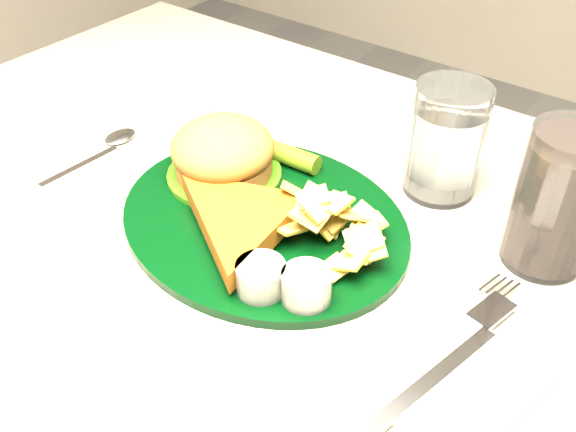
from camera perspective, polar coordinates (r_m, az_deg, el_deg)
name	(u,v)px	position (r m, az deg, el deg)	size (l,w,h in m)	color
table	(283,431)	(0.97, -0.43, -18.59)	(1.20, 0.80, 0.75)	gray
dinner_plate	(263,196)	(0.67, -2.28, 1.80)	(0.33, 0.28, 0.08)	black
water_glass	(446,141)	(0.73, 13.87, 6.51)	(0.08, 0.08, 0.13)	white
cola_glass	(558,200)	(0.66, 22.87, 1.32)	(0.08, 0.08, 0.15)	black
fork_napkin	(442,368)	(0.56, 13.50, -12.98)	(0.15, 0.19, 0.01)	white
spoon	(79,165)	(0.82, -18.08, 4.36)	(0.04, 0.15, 0.01)	silver
ramekin	(194,107)	(0.89, -8.39, 9.54)	(0.05, 0.05, 0.03)	white
wrapped_straw	(311,168)	(0.78, 2.04, 4.32)	(0.19, 0.07, 0.01)	white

